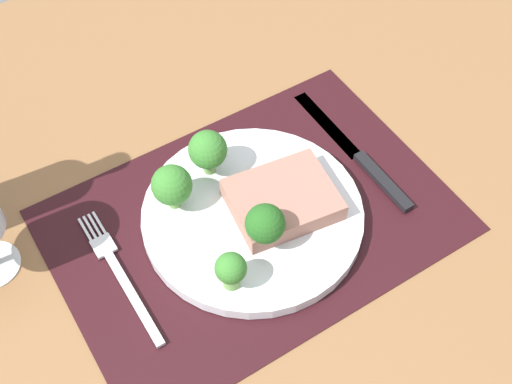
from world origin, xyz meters
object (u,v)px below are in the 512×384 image
Objects in this scene: plate at (253,215)px; knife at (361,158)px; steak at (282,200)px; fork at (120,274)px.

knife is (16.32, 0.53, -0.50)cm from plate.
steak is 20.10cm from fork.
plate is 16.49cm from fork.
plate is 2.19× the size of steak.
steak is at bearing -9.57° from fork.
plate is 1.12× the size of knife.
knife reaches higher than fork.
steak is 0.51× the size of knife.
knife is (12.96, 1.66, -2.51)cm from steak.
fork is (-16.42, 1.42, -0.55)cm from plate.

